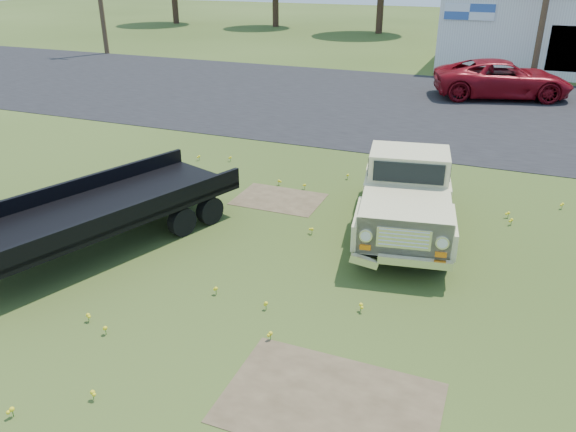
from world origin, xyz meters
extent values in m
plane|color=#314415|center=(0.00, 0.00, 0.00)|extent=(140.00, 140.00, 0.00)
cube|color=black|center=(0.00, 15.00, 0.00)|extent=(90.00, 14.00, 0.02)
cube|color=#4E3F29|center=(1.50, -3.00, 0.00)|extent=(3.00, 2.00, 0.01)
cube|color=#4E3F29|center=(-2.00, 3.50, 0.00)|extent=(2.20, 1.60, 0.01)
cube|color=white|center=(0.50, 22.95, 3.20)|extent=(2.50, 0.08, 0.80)
cylinder|color=#3B251B|center=(-28.00, 40.00, 1.80)|extent=(0.56, 0.56, 3.60)
cylinder|color=#3B251B|center=(-18.00, 41.00, 1.62)|extent=(0.56, 0.56, 3.24)
cylinder|color=#3B251B|center=(-8.00, 39.50, 1.98)|extent=(0.56, 0.56, 3.96)
cylinder|color=#3B251B|center=(2.00, 40.50, 1.89)|extent=(0.56, 0.56, 3.78)
imported|color=maroon|center=(2.68, 18.02, 0.82)|extent=(6.39, 4.24, 1.63)
camera|label=1|loc=(3.20, -8.85, 5.68)|focal=35.00mm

